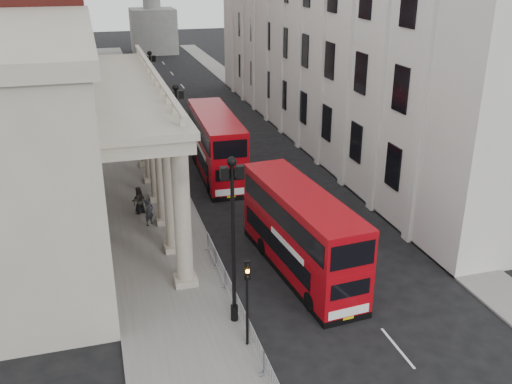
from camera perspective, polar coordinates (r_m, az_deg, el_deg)
ground at (r=25.43m, az=1.51°, el=-17.59°), size 260.00×260.00×0.00m
sidewalk_west at (r=51.31m, az=-11.90°, el=3.29°), size 6.00×140.00×0.12m
sidewalk_east at (r=54.82m, az=5.56°, el=4.89°), size 3.00×140.00×0.12m
kerb at (r=51.57m, az=-8.64°, el=3.63°), size 0.20×140.00×0.14m
portico_building at (r=38.27m, az=-22.26°, el=4.95°), size 9.00×28.00×12.00m
brick_building at (r=66.95m, az=-20.75°, el=16.33°), size 9.00×32.00×22.00m
west_building_far at (r=98.89m, az=-19.59°, el=17.36°), size 9.00×30.00×20.00m
east_building at (r=55.31m, az=7.80°, el=18.10°), size 8.00×55.00×25.00m
lamp_post_south at (r=25.87m, az=-2.32°, el=-3.88°), size 1.05×0.44×8.32m
lamp_post_mid at (r=40.59m, az=-7.80°, el=5.74°), size 1.05×0.44×8.32m
lamp_post_north at (r=56.03m, az=-10.37°, el=10.14°), size 1.05×0.44×8.32m
traffic_light at (r=25.04m, az=-0.90°, el=-9.52°), size 0.28×0.33×4.30m
crowd_barriers at (r=26.63m, az=-0.69°, el=-13.67°), size 0.50×18.75×1.10m
bus_near at (r=31.44m, az=4.51°, el=-3.89°), size 3.61×11.20×4.75m
bus_far at (r=45.94m, az=-4.01°, el=4.87°), size 3.24×11.75×5.03m
pedestrian_a at (r=37.81m, az=-10.65°, el=-2.00°), size 0.79×0.73×1.80m
pedestrian_b at (r=39.63m, az=-11.70°, el=-0.83°), size 1.15×1.05×1.92m
pedestrian_c at (r=39.80m, az=-11.58°, el=-0.88°), size 0.84×0.55×1.72m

